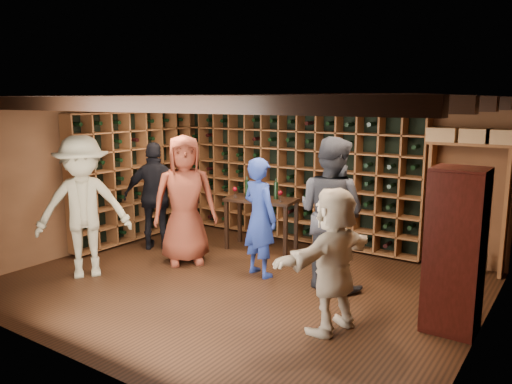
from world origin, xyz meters
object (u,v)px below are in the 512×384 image
Objects in this scene: man_grey_suit at (331,213)px; tasting_table at (261,204)px; display_cabinet at (454,254)px; guest_woman_black at (156,196)px; guest_red_floral at (185,200)px; guest_khaki at (83,207)px; guest_beige at (334,260)px; man_blue_shirt at (260,217)px.

tasting_table is (-1.68, 0.88, -0.23)m from man_grey_suit.
guest_woman_black is (-4.81, 0.40, 0.04)m from display_cabinet.
display_cabinet is 3.93m from guest_red_floral.
guest_khaki reaches higher than tasting_table.
guest_beige is (3.75, -1.12, -0.11)m from guest_woman_black.
guest_red_floral is (-2.27, -0.32, -0.02)m from man_grey_suit.
guest_khaki is at bearing -166.66° from display_cabinet.
guest_beige is (-1.06, -0.72, -0.07)m from display_cabinet.
tasting_table is (-0.67, 1.05, -0.08)m from man_blue_shirt.
guest_woman_black is 1.52m from guest_khaki.
guest_khaki reaches higher than display_cabinet.
tasting_table is (-3.34, 1.33, -0.09)m from display_cabinet.
guest_khaki is at bearing 36.33° from man_grey_suit.
man_grey_suit reaches higher than guest_red_floral.
tasting_table is at bearing 158.25° from display_cabinet.
man_blue_shirt is at bearing 18.53° from man_grey_suit.
guest_beige is (3.63, 0.39, -0.20)m from guest_khaki.
guest_beige is 1.29× the size of tasting_table.
guest_khaki reaches higher than man_blue_shirt.
man_grey_suit is 3.15m from guest_woman_black.
man_grey_suit is 1.01× the size of guest_khaki.
man_blue_shirt is at bearing -18.89° from guest_khaki.
guest_beige is at bearing 126.10° from guest_woman_black.
guest_khaki is (-0.76, -1.24, 0.02)m from guest_red_floral.
man_blue_shirt is at bearing 139.62° from guest_woman_black.
tasting_table is at bearing -18.66° from man_grey_suit.
guest_khaki is at bearing -127.72° from tasting_table.
guest_woman_black is at bearing 114.89° from guest_red_floral.
guest_khaki reaches higher than guest_red_floral.
man_grey_suit reaches higher than man_blue_shirt.
guest_beige is at bearing -145.69° from display_cabinet.
guest_khaki is 3.66m from guest_beige.
guest_woman_black is 0.90× the size of guest_khaki.
man_grey_suit reaches higher than guest_beige.
man_blue_shirt reaches higher than guest_beige.
display_cabinet is 1.73m from man_grey_suit.
man_blue_shirt is 0.85× the size of guest_khaki.
guest_woman_black is at bearing 175.24° from display_cabinet.
display_cabinet is 0.98× the size of guest_woman_black.
guest_red_floral is 3.00m from guest_beige.
guest_woman_black is at bearing -92.41° from guest_beige.
man_grey_suit is 1.27× the size of guest_beige.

